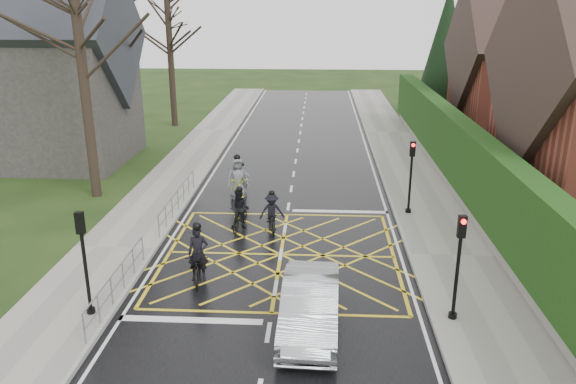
# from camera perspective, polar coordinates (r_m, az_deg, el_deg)

# --- Properties ---
(ground) EXTENTS (120.00, 120.00, 0.00)m
(ground) POSITION_cam_1_polar(r_m,az_deg,el_deg) (20.11, -0.74, -6.39)
(ground) COLOR black
(ground) RESTS_ON ground
(road) EXTENTS (9.00, 80.00, 0.01)m
(road) POSITION_cam_1_polar(r_m,az_deg,el_deg) (20.10, -0.74, -6.38)
(road) COLOR black
(road) RESTS_ON ground
(sidewalk_right) EXTENTS (3.00, 80.00, 0.15)m
(sidewalk_right) POSITION_cam_1_polar(r_m,az_deg,el_deg) (20.59, 16.27, -6.34)
(sidewalk_right) COLOR gray
(sidewalk_right) RESTS_ON ground
(sidewalk_left) EXTENTS (3.00, 80.00, 0.15)m
(sidewalk_left) POSITION_cam_1_polar(r_m,az_deg,el_deg) (21.31, -17.13, -5.55)
(sidewalk_left) COLOR gray
(sidewalk_left) RESTS_ON ground
(stone_wall) EXTENTS (0.50, 38.00, 0.70)m
(stone_wall) POSITION_cam_1_polar(r_m,az_deg,el_deg) (26.33, 17.26, -0.30)
(stone_wall) COLOR slate
(stone_wall) RESTS_ON ground
(hedge) EXTENTS (0.90, 38.00, 2.80)m
(hedge) POSITION_cam_1_polar(r_m,az_deg,el_deg) (25.84, 17.63, 3.38)
(hedge) COLOR #17320D
(hedge) RESTS_ON stone_wall
(house_far) EXTENTS (9.80, 8.80, 10.30)m
(house_far) POSITION_cam_1_polar(r_m,az_deg,el_deg) (38.84, 23.93, 10.92)
(house_far) COLOR brown
(house_far) RESTS_ON ground
(conifer) EXTENTS (4.60, 4.60, 10.00)m
(conifer) POSITION_cam_1_polar(r_m,az_deg,el_deg) (45.33, 15.68, 13.48)
(conifer) COLOR black
(conifer) RESTS_ON ground
(church) EXTENTS (8.80, 7.80, 11.00)m
(church) POSITION_cam_1_polar(r_m,az_deg,el_deg) (33.81, -23.27, 11.06)
(church) COLOR #2D2B28
(church) RESTS_ON ground
(tree_near) EXTENTS (9.24, 9.24, 11.44)m
(tree_near) POSITION_cam_1_polar(r_m,az_deg,el_deg) (26.28, -20.68, 16.19)
(tree_near) COLOR black
(tree_near) RESTS_ON ground
(tree_mid) EXTENTS (10.08, 10.08, 12.48)m
(tree_mid) POSITION_cam_1_polar(r_m,az_deg,el_deg) (34.10, -16.98, 18.06)
(tree_mid) COLOR black
(tree_mid) RESTS_ON ground
(tree_far) EXTENTS (8.40, 8.40, 10.40)m
(tree_far) POSITION_cam_1_polar(r_m,az_deg,el_deg) (41.57, -12.05, 16.39)
(tree_far) COLOR black
(tree_far) RESTS_ON ground
(railing_south) EXTENTS (0.05, 5.04, 1.03)m
(railing_south) POSITION_cam_1_polar(r_m,az_deg,el_deg) (17.61, -17.00, -8.26)
(railing_south) COLOR slate
(railing_south) RESTS_ON ground
(railing_north) EXTENTS (0.05, 6.04, 1.03)m
(railing_north) POSITION_cam_1_polar(r_m,az_deg,el_deg) (24.22, -11.14, -0.33)
(railing_north) COLOR slate
(railing_north) RESTS_ON ground
(traffic_light_ne) EXTENTS (0.24, 0.31, 3.21)m
(traffic_light_ne) POSITION_cam_1_polar(r_m,az_deg,el_deg) (23.71, 12.34, 1.40)
(traffic_light_ne) COLOR black
(traffic_light_ne) RESTS_ON ground
(traffic_light_se) EXTENTS (0.24, 0.31, 3.21)m
(traffic_light_se) POSITION_cam_1_polar(r_m,az_deg,el_deg) (16.02, 16.84, -7.49)
(traffic_light_se) COLOR black
(traffic_light_se) RESTS_ON ground
(traffic_light_sw) EXTENTS (0.24, 0.31, 3.21)m
(traffic_light_sw) POSITION_cam_1_polar(r_m,az_deg,el_deg) (16.57, -19.90, -6.94)
(traffic_light_sw) COLOR black
(traffic_light_sw) RESTS_ON ground
(cyclist_rear) EXTENTS (1.02, 2.11, 1.97)m
(cyclist_rear) POSITION_cam_1_polar(r_m,az_deg,el_deg) (18.35, -9.12, -7.00)
(cyclist_rear) COLOR black
(cyclist_rear) RESTS_ON ground
(cyclist_back) EXTENTS (0.88, 1.81, 1.75)m
(cyclist_back) POSITION_cam_1_polar(r_m,az_deg,el_deg) (22.19, -4.91, -2.14)
(cyclist_back) COLOR black
(cyclist_back) RESTS_ON ground
(cyclist_mid) EXTENTS (1.07, 1.78, 1.65)m
(cyclist_mid) POSITION_cam_1_polar(r_m,az_deg,el_deg) (21.98, -1.66, -2.45)
(cyclist_mid) COLOR black
(cyclist_mid) RESTS_ON ground
(cyclist_front) EXTENTS (0.92, 1.68, 1.64)m
(cyclist_front) POSITION_cam_1_polar(r_m,az_deg,el_deg) (25.96, -4.71, 0.82)
(cyclist_front) COLOR black
(cyclist_front) RESTS_ON ground
(cyclist_lead) EXTENTS (1.43, 2.30, 2.11)m
(cyclist_lead) POSITION_cam_1_polar(r_m,az_deg,el_deg) (25.56, -5.14, 0.83)
(cyclist_lead) COLOR #CFD119
(cyclist_lead) RESTS_ON ground
(car) EXTENTS (1.65, 4.41, 1.44)m
(car) POSITION_cam_1_polar(r_m,az_deg,el_deg) (15.53, 2.25, -11.44)
(car) COLOR #A7A9AE
(car) RESTS_ON ground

